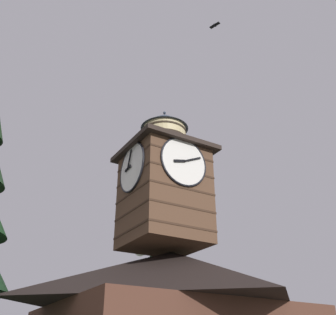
{
  "coord_description": "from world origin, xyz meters",
  "views": [
    {
      "loc": [
        10.16,
        14.93,
        1.53
      ],
      "look_at": [
        -0.08,
        -2.15,
        11.58
      ],
      "focal_mm": 43.68,
      "sensor_mm": 36.0,
      "label": 1
    }
  ],
  "objects": [
    {
      "name": "pine_tree_behind",
      "position": [
        -2.13,
        -6.19,
        6.27
      ],
      "size": [
        5.22,
        5.22,
        14.45
      ],
      "color": "#473323",
      "rests_on": "ground_plane"
    },
    {
      "name": "moon",
      "position": [
        -13.66,
        -31.75,
        14.74
      ],
      "size": [
        1.92,
        1.92,
        1.92
      ],
      "color": "silver"
    },
    {
      "name": "flying_bird_high",
      "position": [
        0.07,
        2.77,
        17.02
      ],
      "size": [
        0.33,
        0.61,
        0.13
      ],
      "color": "black"
    },
    {
      "name": "clock_tower",
      "position": [
        0.23,
        -2.05,
        9.89
      ],
      "size": [
        4.42,
        4.42,
        7.86
      ],
      "color": "brown",
      "rests_on": "building_main"
    }
  ]
}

